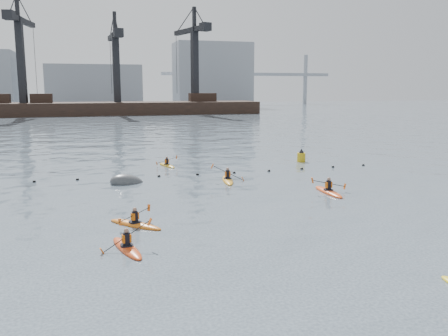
{
  "coord_description": "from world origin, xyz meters",
  "views": [
    {
      "loc": [
        -6.9,
        -13.36,
        6.78
      ],
      "look_at": [
        -0.56,
        9.11,
        2.8
      ],
      "focal_mm": 38.0,
      "sensor_mm": 36.0,
      "label": 1
    }
  ],
  "objects_px": {
    "kayaker_0": "(127,247)",
    "kayaker_2": "(135,224)",
    "kayaker_5": "(167,165)",
    "nav_buoy": "(301,157)",
    "mooring_buoy": "(127,183)",
    "kayaker_4": "(328,191)",
    "kayaker_3": "(228,180)"
  },
  "relations": [
    {
      "from": "mooring_buoy",
      "to": "kayaker_2",
      "type": "bearing_deg",
      "value": -92.31
    },
    {
      "from": "kayaker_0",
      "to": "kayaker_4",
      "type": "distance_m",
      "value": 15.46
    },
    {
      "from": "mooring_buoy",
      "to": "nav_buoy",
      "type": "relative_size",
      "value": 1.81
    },
    {
      "from": "kayaker_2",
      "to": "kayaker_5",
      "type": "distance_m",
      "value": 18.11
    },
    {
      "from": "kayaker_5",
      "to": "mooring_buoy",
      "type": "height_order",
      "value": "same"
    },
    {
      "from": "mooring_buoy",
      "to": "nav_buoy",
      "type": "distance_m",
      "value": 17.26
    },
    {
      "from": "kayaker_4",
      "to": "kayaker_5",
      "type": "relative_size",
      "value": 1.2
    },
    {
      "from": "kayaker_0",
      "to": "mooring_buoy",
      "type": "relative_size",
      "value": 1.34
    },
    {
      "from": "kayaker_4",
      "to": "mooring_buoy",
      "type": "bearing_deg",
      "value": -26.96
    },
    {
      "from": "kayaker_0",
      "to": "kayaker_3",
      "type": "bearing_deg",
      "value": 43.85
    },
    {
      "from": "kayaker_3",
      "to": "kayaker_4",
      "type": "bearing_deg",
      "value": -36.49
    },
    {
      "from": "kayaker_5",
      "to": "mooring_buoy",
      "type": "distance_m",
      "value": 7.73
    },
    {
      "from": "kayaker_3",
      "to": "kayaker_5",
      "type": "xyz_separation_m",
      "value": [
        -3.24,
        7.9,
        -0.02
      ]
    },
    {
      "from": "kayaker_0",
      "to": "kayaker_2",
      "type": "height_order",
      "value": "kayaker_0"
    },
    {
      "from": "mooring_buoy",
      "to": "kayaker_3",
      "type": "bearing_deg",
      "value": -9.78
    },
    {
      "from": "kayaker_0",
      "to": "kayaker_5",
      "type": "bearing_deg",
      "value": 62.62
    },
    {
      "from": "kayaker_0",
      "to": "kayaker_2",
      "type": "bearing_deg",
      "value": 65.12
    },
    {
      "from": "kayaker_2",
      "to": "mooring_buoy",
      "type": "relative_size",
      "value": 1.15
    },
    {
      "from": "kayaker_2",
      "to": "kayaker_4",
      "type": "distance_m",
      "value": 13.47
    },
    {
      "from": "kayaker_5",
      "to": "nav_buoy",
      "type": "relative_size",
      "value": 2.19
    },
    {
      "from": "kayaker_0",
      "to": "kayaker_3",
      "type": "xyz_separation_m",
      "value": [
        8.27,
        13.12,
        0.01
      ]
    },
    {
      "from": "mooring_buoy",
      "to": "nav_buoy",
      "type": "height_order",
      "value": "nav_buoy"
    },
    {
      "from": "kayaker_5",
      "to": "nav_buoy",
      "type": "bearing_deg",
      "value": -19.22
    },
    {
      "from": "kayaker_0",
      "to": "kayaker_5",
      "type": "distance_m",
      "value": 21.61
    },
    {
      "from": "kayaker_2",
      "to": "mooring_buoy",
      "type": "xyz_separation_m",
      "value": [
        0.44,
        10.91,
        -0.1
      ]
    },
    {
      "from": "kayaker_2",
      "to": "kayaker_3",
      "type": "bearing_deg",
      "value": 9.34
    },
    {
      "from": "kayaker_0",
      "to": "kayaker_2",
      "type": "xyz_separation_m",
      "value": [
        0.67,
        3.44,
        0.0
      ]
    },
    {
      "from": "kayaker_3",
      "to": "mooring_buoy",
      "type": "xyz_separation_m",
      "value": [
        -7.16,
        1.24,
        -0.11
      ]
    },
    {
      "from": "kayaker_3",
      "to": "nav_buoy",
      "type": "distance_m",
      "value": 11.48
    },
    {
      "from": "kayaker_5",
      "to": "nav_buoy",
      "type": "height_order",
      "value": "nav_buoy"
    },
    {
      "from": "kayaker_5",
      "to": "kayaker_0",
      "type": "bearing_deg",
      "value": -118.4
    },
    {
      "from": "kayaker_0",
      "to": "nav_buoy",
      "type": "relative_size",
      "value": 2.41
    }
  ]
}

